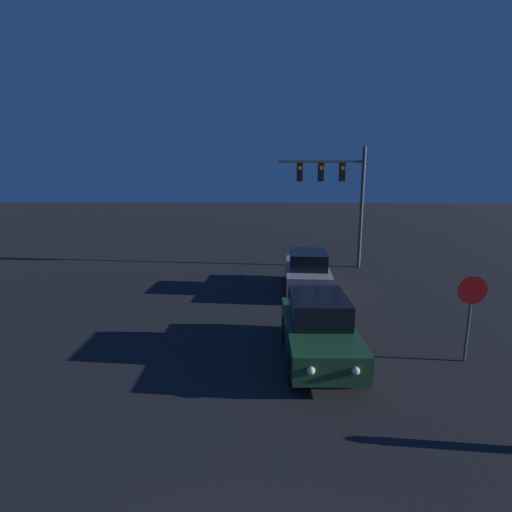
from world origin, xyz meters
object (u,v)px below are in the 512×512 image
object	(u,v)px
car_far	(307,271)
car_near	(319,328)
traffic_signal_mast	(338,186)
stop_sign	(471,302)

from	to	relation	value
car_far	car_near	bearing A→B (deg)	-90.18
traffic_signal_mast	car_near	bearing A→B (deg)	-101.72
car_near	traffic_signal_mast	size ratio (longest dim) A/B	0.70
car_near	traffic_signal_mast	distance (m)	11.17
car_far	traffic_signal_mast	world-z (taller)	traffic_signal_mast
car_near	traffic_signal_mast	bearing A→B (deg)	-102.90
car_far	stop_sign	world-z (taller)	stop_sign
car_far	stop_sign	size ratio (longest dim) A/B	1.85
traffic_signal_mast	stop_sign	xyz separation A→B (m)	(1.69, -10.53, -2.53)
traffic_signal_mast	stop_sign	size ratio (longest dim) A/B	2.61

